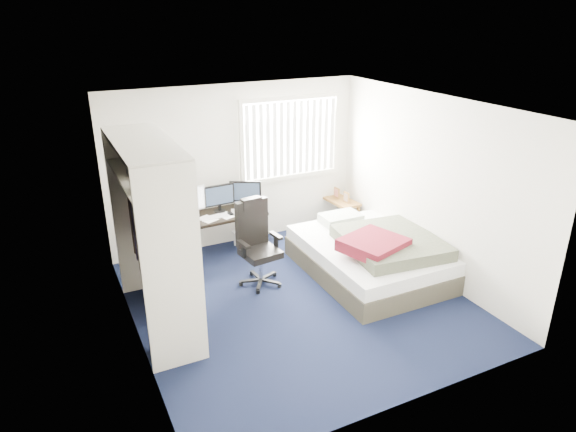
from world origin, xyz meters
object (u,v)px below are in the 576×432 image
(desk, at_px, (219,211))
(bed, at_px, (372,254))
(office_chair, at_px, (257,251))
(nightstand, at_px, (340,203))

(desk, distance_m, bed, 2.34)
(office_chair, height_order, nightstand, office_chair)
(office_chair, distance_m, nightstand, 2.32)
(nightstand, distance_m, bed, 1.72)
(desk, relative_size, bed, 0.64)
(desk, bearing_deg, bed, -42.59)
(desk, xyz_separation_m, bed, (1.69, -1.56, -0.41))
(nightstand, bearing_deg, bed, -106.46)
(office_chair, xyz_separation_m, bed, (1.53, -0.50, -0.16))
(bed, bearing_deg, desk, 137.41)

